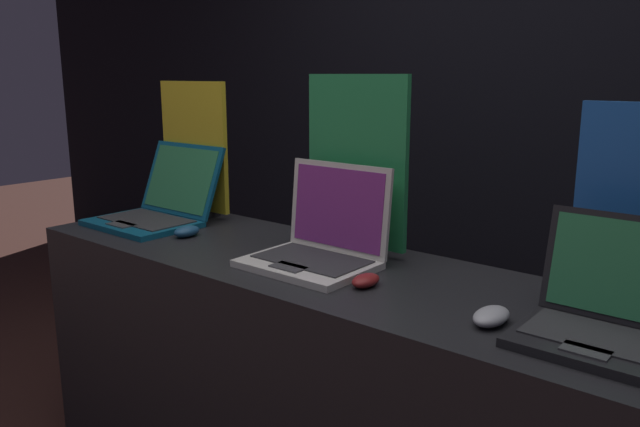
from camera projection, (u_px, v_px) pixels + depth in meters
name	position (u px, v px, depth m)	size (l,w,h in m)	color
wall_back	(525.00, 72.00, 2.81)	(8.00, 0.05, 2.80)	black
display_counter	(320.00, 396.00, 1.92)	(2.08, 0.58, 0.85)	black
laptop_front	(158.00, 205.00, 2.31)	(0.39, 0.39, 0.28)	#0F5170
mouse_front	(187.00, 231.00, 2.12)	(0.06, 0.10, 0.04)	navy
promo_stand_front	(195.00, 152.00, 2.41)	(0.36, 0.07, 0.52)	black
laptop_middle	(319.00, 241.00, 1.81)	(0.36, 0.30, 0.29)	silver
mouse_middle	(366.00, 280.00, 1.62)	(0.06, 0.09, 0.03)	maroon
promo_stand_middle	(355.00, 168.00, 1.90)	(0.36, 0.07, 0.54)	black
laptop_back	(606.00, 313.00, 1.28)	(0.32, 0.29, 0.25)	black
mouse_back	(491.00, 316.00, 1.38)	(0.07, 0.12, 0.04)	#B2B2B7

